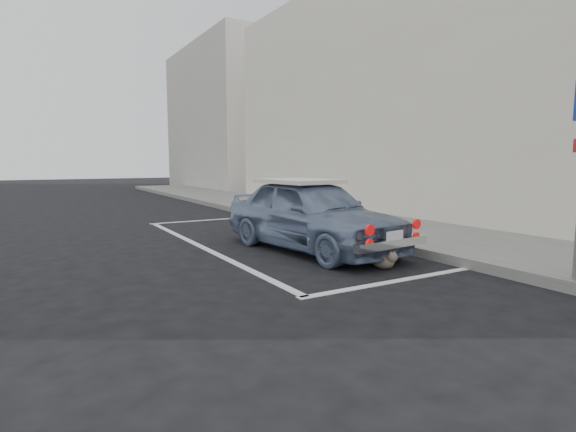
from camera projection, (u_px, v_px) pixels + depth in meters
The scene contains 9 objects.
ground at pixel (343, 277), 5.94m from camera, with size 80.00×80.00×0.00m, color black.
sidewalk at pixel (409, 232), 9.24m from camera, with size 2.80×40.00×0.15m, color #62625E.
shop_building at pixel (443, 89), 12.11m from camera, with size 3.50×18.00×7.00m.
building_far at pixel (222, 119), 25.80m from camera, with size 3.50×10.00×8.00m, color #AEA79E.
pline_rear at pixel (398, 281), 5.76m from camera, with size 3.00×0.12×0.01m, color silver.
pline_front at pixel (208, 220), 11.77m from camera, with size 3.00×0.12×0.01m, color silver.
pline_side at pixel (201, 247), 8.06m from camera, with size 0.12×7.00×0.01m, color silver.
retro_coupe at pixel (312, 214), 7.70m from camera, with size 1.87×3.82×1.25m.
cat at pixel (384, 260), 6.39m from camera, with size 0.29×0.56×0.30m.
Camera 1 is at (-3.54, -4.65, 1.52)m, focal length 28.00 mm.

